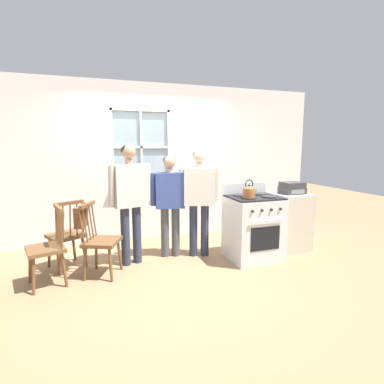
% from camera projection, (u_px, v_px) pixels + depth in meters
% --- Properties ---
extents(ground_plane, '(16.00, 16.00, 0.00)m').
position_uv_depth(ground_plane, '(171.00, 265.00, 4.16)').
color(ground_plane, '#937551').
extents(wall_back, '(6.40, 0.16, 2.70)m').
position_uv_depth(wall_back, '(150.00, 163.00, 5.27)').
color(wall_back, white).
rests_on(wall_back, ground_plane).
extents(chair_by_window, '(0.54, 0.55, 0.93)m').
position_uv_depth(chair_by_window, '(101.00, 242.00, 3.77)').
color(chair_by_window, brown).
rests_on(chair_by_window, ground_plane).
extents(chair_near_wall, '(0.50, 0.51, 0.93)m').
position_uv_depth(chair_near_wall, '(47.00, 249.00, 3.51)').
color(chair_near_wall, brown).
rests_on(chair_near_wall, ground_plane).
extents(chair_center_cluster, '(0.56, 0.55, 0.93)m').
position_uv_depth(chair_center_cluster, '(66.00, 236.00, 4.01)').
color(chair_center_cluster, brown).
rests_on(chair_center_cluster, ground_plane).
extents(person_elderly_left, '(0.60, 0.33, 1.65)m').
position_uv_depth(person_elderly_left, '(130.00, 193.00, 4.06)').
color(person_elderly_left, '#2D3347').
rests_on(person_elderly_left, ground_plane).
extents(person_teen_center, '(0.58, 0.28, 1.50)m').
position_uv_depth(person_teen_center, '(170.00, 197.00, 4.37)').
color(person_teen_center, '#4C4C51').
rests_on(person_teen_center, ground_plane).
extents(person_adult_right, '(0.60, 0.33, 1.58)m').
position_uv_depth(person_adult_right, '(199.00, 193.00, 4.38)').
color(person_adult_right, '#2D3347').
rests_on(person_adult_right, ground_plane).
extents(stove, '(0.71, 0.68, 1.08)m').
position_uv_depth(stove, '(253.00, 227.00, 4.33)').
color(stove, silver).
rests_on(stove, ground_plane).
extents(kettle, '(0.21, 0.17, 0.25)m').
position_uv_depth(kettle, '(249.00, 191.00, 4.07)').
color(kettle, '#A86638').
rests_on(kettle, stove).
extents(potted_plant, '(0.16, 0.16, 0.32)m').
position_uv_depth(potted_plant, '(146.00, 180.00, 5.20)').
color(potted_plant, '#42474C').
rests_on(potted_plant, wall_back).
extents(handbag, '(0.24, 0.24, 0.31)m').
position_uv_depth(handbag, '(81.00, 216.00, 3.74)').
color(handbag, brown).
rests_on(handbag, chair_by_window).
extents(side_counter, '(0.55, 0.50, 0.90)m').
position_uv_depth(side_counter, '(289.00, 221.00, 4.74)').
color(side_counter, beige).
rests_on(side_counter, ground_plane).
extents(stereo, '(0.34, 0.29, 0.18)m').
position_uv_depth(stereo, '(292.00, 188.00, 4.64)').
color(stereo, '#38383A').
rests_on(stereo, side_counter).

